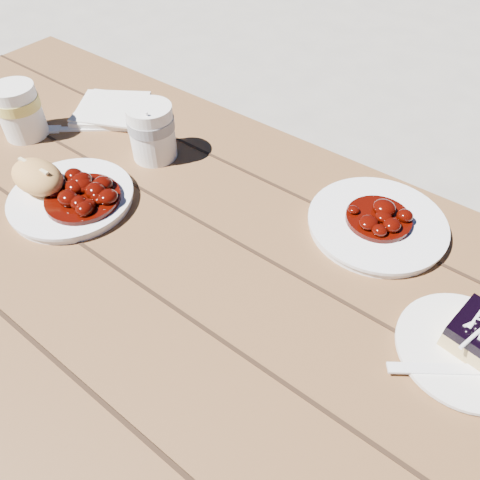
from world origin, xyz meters
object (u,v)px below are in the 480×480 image
Objects in this scene: bread_roll at (37,177)px; coffee_cup at (152,132)px; picnic_table at (241,351)px; second_plate at (377,224)px; main_plate at (72,199)px; second_cup at (20,111)px; dessert_plate at (464,350)px.

coffee_cup is at bearing 71.21° from bread_roll.
second_plate is (0.09, 0.25, 0.17)m from picnic_table.
second_cup reaches higher than main_plate.
second_plate reaches higher than picnic_table.
coffee_cup reaches higher than second_plate.
dessert_plate is at bearing 11.55° from bread_roll.
bread_roll is 0.99× the size of second_cup.
coffee_cup is 0.48× the size of second_plate.
main_plate is 0.68m from dessert_plate.
picnic_table is 18.55× the size of bread_roll.
second_cup reaches higher than bread_roll.
bread_roll reaches higher than main_plate.
coffee_cup is at bearing 153.89° from picnic_table.
bread_roll is at bearing -27.42° from second_cup.
second_cup is at bearing 161.96° from main_plate.
picnic_table is 8.79× the size of second_plate.
main_plate is (-0.37, -0.02, 0.17)m from picnic_table.
picnic_table is 18.30× the size of coffee_cup.
bread_roll is at bearing -150.39° from second_plate.
bread_roll is 0.23m from coffee_cup.
second_plate is at bearing 15.08° from second_cup.
dessert_plate is 0.92m from second_cup.
picnic_table is 0.66m from second_cup.
second_cup reaches higher than dessert_plate.
coffee_cup and second_cup have the same top height.
second_cup is (-0.27, -0.11, 0.00)m from coffee_cup.
second_cup is (-0.71, -0.19, 0.05)m from second_plate.
picnic_table is 0.45m from coffee_cup.
second_plate is (0.46, 0.27, 0.00)m from main_plate.
main_plate is 0.07m from bread_roll.
bread_roll is (-0.06, -0.02, 0.04)m from main_plate.
second_cup is (-0.25, 0.08, 0.05)m from main_plate.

